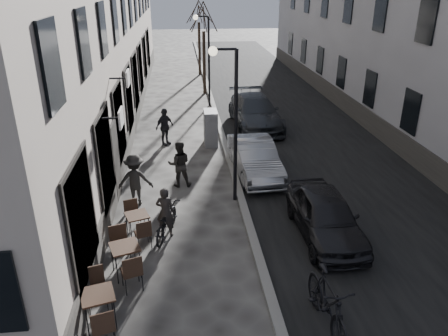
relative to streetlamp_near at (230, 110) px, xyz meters
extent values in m
plane|color=#353230|center=(0.17, -6.00, -3.16)|extent=(120.00, 120.00, 0.00)
cube|color=black|center=(4.02, 10.00, -3.16)|extent=(7.30, 60.00, 0.00)
cube|color=slate|center=(0.37, 10.00, -3.10)|extent=(0.25, 60.00, 0.12)
cylinder|color=black|center=(0.17, 0.00, -0.66)|extent=(0.12, 0.12, 5.00)
cylinder|color=black|center=(-0.18, 0.00, 1.84)|extent=(0.70, 0.08, 0.08)
sphere|color=#FFF2CC|center=(-0.53, 0.00, 1.79)|extent=(0.28, 0.28, 0.28)
cylinder|color=black|center=(0.17, 12.00, -0.66)|extent=(0.12, 0.12, 5.00)
cylinder|color=black|center=(-0.18, 12.00, 1.84)|extent=(0.70, 0.08, 0.08)
sphere|color=#FFF2CC|center=(-0.53, 12.00, 1.79)|extent=(0.28, 0.28, 0.28)
cylinder|color=black|center=(0.07, 15.00, -1.21)|extent=(0.20, 0.20, 3.90)
cylinder|color=black|center=(0.07, 21.00, -1.21)|extent=(0.20, 0.20, 3.90)
cube|color=black|center=(-3.44, -5.51, -2.35)|extent=(0.83, 0.83, 0.04)
cylinder|color=black|center=(-3.64, -5.86, -2.77)|extent=(0.03, 0.03, 0.78)
cylinder|color=black|center=(-3.09, -5.70, -2.77)|extent=(0.03, 0.03, 0.78)
cylinder|color=black|center=(-3.79, -5.31, -2.77)|extent=(0.03, 0.03, 0.78)
cylinder|color=black|center=(-3.25, -5.16, -2.77)|extent=(0.03, 0.03, 0.78)
cube|color=black|center=(-3.06, -3.77, -2.34)|extent=(0.87, 0.87, 0.04)
cylinder|color=black|center=(-3.24, -4.13, -2.76)|extent=(0.03, 0.03, 0.80)
cylinder|color=black|center=(-2.70, -3.95, -2.76)|extent=(0.03, 0.03, 0.80)
cylinder|color=black|center=(-3.43, -3.59, -2.76)|extent=(0.03, 0.03, 0.80)
cylinder|color=black|center=(-2.88, -3.41, -2.76)|extent=(0.03, 0.03, 0.80)
cube|color=black|center=(-2.90, -2.06, -2.42)|extent=(0.78, 0.78, 0.04)
cylinder|color=black|center=(-3.06, -2.39, -2.80)|extent=(0.02, 0.02, 0.72)
cylinder|color=black|center=(-2.58, -2.22, -2.80)|extent=(0.02, 0.02, 0.72)
cylinder|color=black|center=(-3.23, -1.90, -2.80)|extent=(0.02, 0.02, 0.72)
cylinder|color=black|center=(-2.75, -1.73, -2.80)|extent=(0.02, 0.02, 0.72)
cube|color=white|center=(-3.85, -6.09, -2.63)|extent=(0.41, 0.65, 1.00)
cube|color=slate|center=(-0.24, 5.42, -2.38)|extent=(0.58, 1.05, 1.57)
imported|color=black|center=(-2.10, -2.01, -2.69)|extent=(1.10, 1.89, 0.94)
imported|color=#272422|center=(-2.10, -2.01, -2.39)|extent=(0.64, 0.51, 1.53)
imported|color=black|center=(-1.67, 1.29, -2.32)|extent=(0.84, 0.66, 1.68)
imported|color=#2C2A27|center=(-3.11, 0.03, -2.28)|extent=(1.15, 0.68, 1.75)
imported|color=black|center=(-2.28, 5.63, -2.32)|extent=(0.99, 0.98, 1.68)
imported|color=black|center=(2.47, -2.51, -2.49)|extent=(1.61, 3.95, 1.34)
imported|color=gray|center=(1.17, 2.01, -2.49)|extent=(1.70, 4.18, 1.35)
imported|color=#32353B|center=(2.17, 7.83, -2.40)|extent=(2.40, 5.33, 1.52)
imported|color=black|center=(1.35, -6.11, -2.48)|extent=(0.75, 2.29, 1.36)
camera|label=1|loc=(-1.54, -13.08, 3.76)|focal=35.00mm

